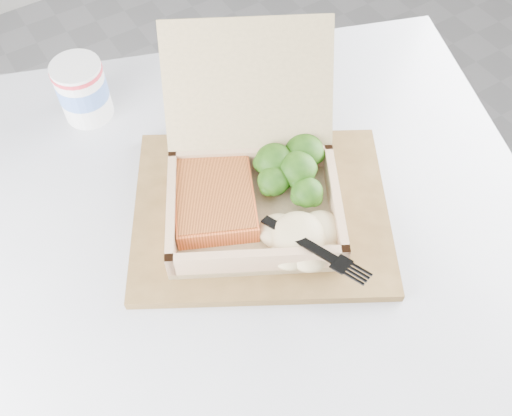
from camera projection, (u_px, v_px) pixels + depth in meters
cafe_table at (263, 295)px, 0.86m from camera, size 0.93×0.93×0.70m
serving_tray at (261, 211)px, 0.72m from camera, size 0.40×0.38×0.01m
takeout_container at (252, 170)px, 0.69m from camera, size 0.30×0.32×0.17m
salmon_fillet at (214, 197)px, 0.70m from camera, size 0.14×0.16×0.03m
broccoli_pile at (297, 175)px, 0.71m from camera, size 0.11×0.11×0.04m
mashed_potatoes at (299, 236)px, 0.66m from camera, size 0.11×0.09×0.04m
plastic_fork at (285, 229)px, 0.65m from camera, size 0.06×0.15×0.02m
paper_cup at (82, 89)px, 0.79m from camera, size 0.07×0.07×0.09m
receipt at (266, 109)px, 0.83m from camera, size 0.12×0.15×0.00m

